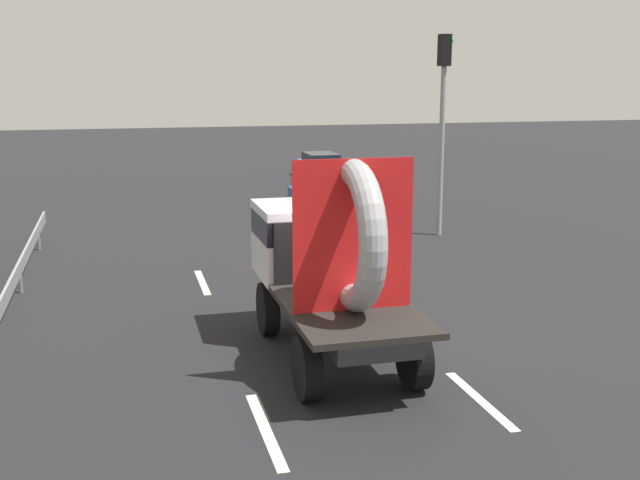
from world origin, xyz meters
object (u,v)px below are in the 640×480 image
object	(u,v)px
flatbed_truck	(326,257)
traffic_light	(443,107)
distant_sedan	(327,198)
oncoming_car	(321,165)

from	to	relation	value
flatbed_truck	traffic_light	xyz separation A→B (m)	(5.91, 8.77, 2.18)
flatbed_truck	distant_sedan	distance (m)	12.61
flatbed_truck	traffic_light	size ratio (longest dim) A/B	0.83
traffic_light	distant_sedan	bearing A→B (deg)	127.73
distant_sedan	oncoming_car	bearing A→B (deg)	76.54
oncoming_car	traffic_light	bearing A→B (deg)	-89.41
distant_sedan	traffic_light	distance (m)	5.28
flatbed_truck	oncoming_car	xyz separation A→B (m)	(5.76, 22.43, -1.04)
traffic_light	flatbed_truck	bearing A→B (deg)	-123.97
flatbed_truck	oncoming_car	world-z (taller)	flatbed_truck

